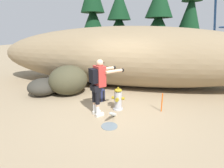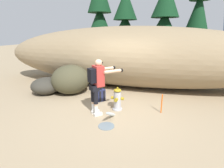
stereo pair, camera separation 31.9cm
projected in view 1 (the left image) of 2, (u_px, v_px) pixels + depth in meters
ground_plane at (112, 111)px, 5.55m from camera, size 56.00×56.00×0.04m
dirt_embankment at (128, 56)px, 7.96m from camera, size 12.95×3.20×2.68m
fire_hydrant at (118, 99)px, 5.55m from camera, size 0.41×0.37×0.75m
hydrant_water_jet at (113, 116)px, 4.95m from camera, size 0.43×1.18×0.60m
utility_worker at (99, 81)px, 5.00m from camera, size 0.95×0.97×1.68m
spare_backpack at (100, 95)px, 6.27m from camera, size 0.36×0.36×0.47m
boulder_large at (43, 87)px, 6.88m from camera, size 1.62×1.62×0.67m
boulder_mid at (69, 80)px, 6.88m from camera, size 2.04×2.05×1.17m
boulder_small at (50, 83)px, 7.68m from camera, size 1.00×1.04×0.49m
boulder_outlier at (57, 86)px, 7.42m from camera, size 0.57×0.63×0.38m
pine_tree_far_left at (93, 19)px, 13.92m from camera, size 2.91×2.91×6.75m
pine_tree_left at (119, 25)px, 12.32m from camera, size 2.57×2.57×5.29m
pine_tree_center at (158, 24)px, 10.92m from camera, size 2.61×2.61×5.36m
pine_tree_right at (191, 9)px, 10.98m from camera, size 1.90×1.90×6.96m
survey_stake at (162, 102)px, 5.42m from camera, size 0.04×0.04×0.60m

